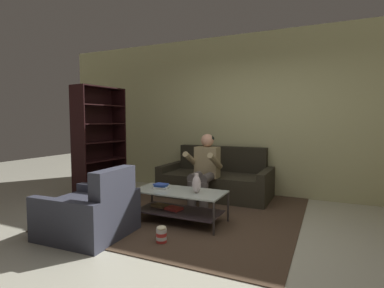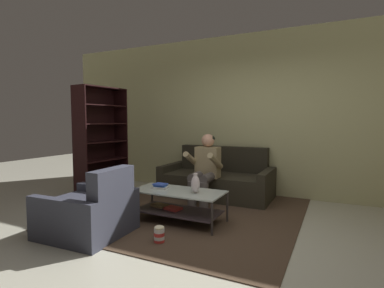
% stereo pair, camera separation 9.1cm
% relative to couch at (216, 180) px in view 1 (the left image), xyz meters
% --- Properties ---
extents(ground, '(16.80, 16.80, 0.00)m').
position_rel_couch_xyz_m(ground, '(0.61, -1.95, -0.28)').
color(ground, beige).
extents(back_partition, '(8.40, 0.12, 2.90)m').
position_rel_couch_xyz_m(back_partition, '(0.61, 0.51, 1.17)').
color(back_partition, '#BDBA82').
rests_on(back_partition, ground).
extents(couch, '(1.90, 0.91, 0.86)m').
position_rel_couch_xyz_m(couch, '(0.00, 0.00, 0.00)').
color(couch, '#2D291D').
rests_on(couch, ground).
extents(person_seated_center, '(0.50, 0.58, 1.12)m').
position_rel_couch_xyz_m(person_seated_center, '(0.00, -0.55, 0.33)').
color(person_seated_center, '#59524F').
rests_on(person_seated_center, ground).
extents(coffee_table, '(1.21, 0.56, 0.42)m').
position_rel_couch_xyz_m(coffee_table, '(0.01, -1.49, -0.00)').
color(coffee_table, '#B9C4BA').
rests_on(coffee_table, ground).
extents(area_rug, '(3.00, 3.44, 0.01)m').
position_rel_couch_xyz_m(area_rug, '(0.01, -0.87, -0.28)').
color(area_rug, '#473526').
rests_on(area_rug, ground).
extents(vase, '(0.11, 0.11, 0.25)m').
position_rel_couch_xyz_m(vase, '(0.28, -1.51, 0.26)').
color(vase, silver).
rests_on(vase, coffee_table).
extents(book_stack, '(0.22, 0.17, 0.07)m').
position_rel_couch_xyz_m(book_stack, '(-0.25, -1.49, 0.17)').
color(book_stack, silver).
rests_on(book_stack, coffee_table).
extents(bookshelf, '(0.45, 0.98, 1.93)m').
position_rel_couch_xyz_m(bookshelf, '(-1.93, -0.83, 0.46)').
color(bookshelf, black).
rests_on(bookshelf, ground).
extents(armchair, '(0.95, 0.89, 0.81)m').
position_rel_couch_xyz_m(armchair, '(-0.70, -2.34, -0.02)').
color(armchair, '#353644').
rests_on(armchair, ground).
extents(popcorn_tub, '(0.12, 0.12, 0.19)m').
position_rel_couch_xyz_m(popcorn_tub, '(0.16, -2.18, -0.18)').
color(popcorn_tub, red).
rests_on(popcorn_tub, ground).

